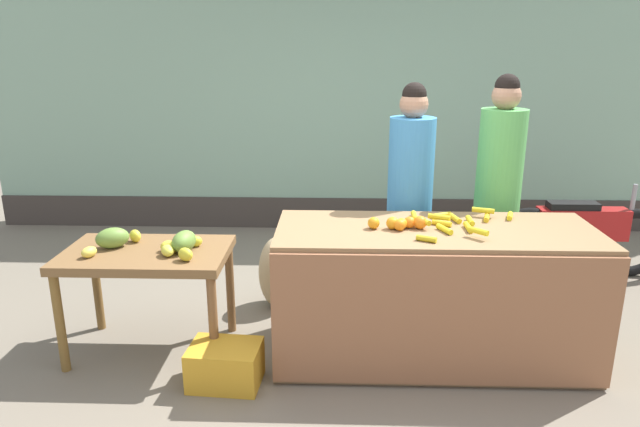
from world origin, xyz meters
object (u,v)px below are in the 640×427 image
Objects in this scene: produce_crate at (225,365)px; produce_sack at (277,272)px; vendor_woman_green_shirt at (497,198)px; vendor_woman_blue_shirt at (409,203)px; parked_motorcycle at (580,234)px.

produce_sack reaches higher than produce_crate.
vendor_woman_blue_shirt is at bearing -176.43° from vendor_woman_green_shirt.
vendor_woman_green_shirt is 4.24× the size of produce_crate.
produce_crate is at bearing -139.77° from vendor_woman_blue_shirt.
vendor_woman_green_shirt is at bearing -142.53° from parked_motorcycle.
vendor_woman_blue_shirt is 4.11× the size of produce_crate.
produce_crate is (-2.91, -1.86, -0.27)m from parked_motorcycle.
vendor_woman_blue_shirt is 1.93m from parked_motorcycle.
vendor_woman_green_shirt reaches higher than parked_motorcycle.
vendor_woman_blue_shirt is 1.20m from produce_sack.
vendor_woman_blue_shirt is 0.97× the size of vendor_woman_green_shirt.
produce_crate is 1.16m from produce_sack.
vendor_woman_green_shirt is 3.16× the size of produce_sack.
vendor_woman_green_shirt is 1.82m from produce_sack.
vendor_woman_blue_shirt is at bearing 40.23° from produce_crate.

